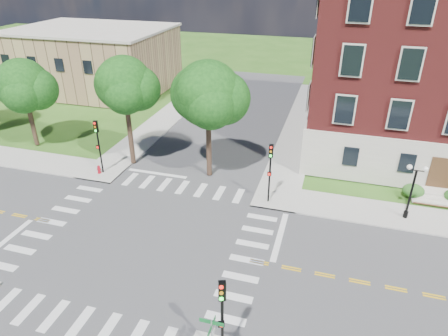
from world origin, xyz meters
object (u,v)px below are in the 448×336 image
(traffic_signal_nw, at_px, (98,140))
(fire_hydrant, at_px, (99,170))
(twin_lamp_west, at_px, (412,189))
(street_sign_pole, at_px, (212,336))
(traffic_signal_se, at_px, (222,312))
(traffic_signal_ne, at_px, (270,166))

(traffic_signal_nw, bearing_deg, fire_hydrant, -131.12)
(twin_lamp_west, bearing_deg, street_sign_pole, -122.25)
(traffic_signal_se, xyz_separation_m, fire_hydrant, (-15.53, 14.46, -2.72))
(traffic_signal_nw, distance_m, fire_hydrant, 2.74)
(twin_lamp_west, distance_m, street_sign_pole, 18.23)
(traffic_signal_ne, relative_size, traffic_signal_nw, 1.00)
(traffic_signal_ne, distance_m, street_sign_pole, 14.77)
(traffic_signal_se, bearing_deg, traffic_signal_nw, 136.20)
(traffic_signal_ne, bearing_deg, traffic_signal_se, -87.93)
(traffic_signal_se, bearing_deg, twin_lamp_west, 57.47)
(fire_hydrant, bearing_deg, traffic_signal_se, -42.94)
(fire_hydrant, bearing_deg, twin_lamp_west, 0.82)
(traffic_signal_se, xyz_separation_m, traffic_signal_nw, (-15.33, 14.70, 0.00))
(traffic_signal_ne, xyz_separation_m, traffic_signal_nw, (-14.81, 0.56, 0.00))
(traffic_signal_nw, height_order, fire_hydrant, traffic_signal_nw)
(street_sign_pole, bearing_deg, fire_hydrant, 135.36)
(traffic_signal_ne, bearing_deg, traffic_signal_nw, 177.82)
(twin_lamp_west, bearing_deg, traffic_signal_se, -122.53)
(traffic_signal_se, distance_m, traffic_signal_ne, 14.14)
(traffic_signal_ne, relative_size, street_sign_pole, 1.55)
(traffic_signal_ne, distance_m, traffic_signal_nw, 14.83)
(traffic_signal_se, distance_m, twin_lamp_west, 17.58)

